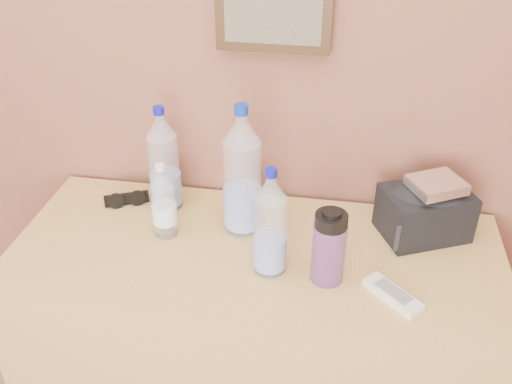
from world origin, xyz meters
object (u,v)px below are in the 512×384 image
Objects in this scene: pet_large_d at (270,227)px; pet_small at (164,204)px; dresser at (256,355)px; ac_remote at (393,295)px; sunglasses at (127,199)px; foil_packet at (437,185)px; pet_large_c at (242,177)px; pet_large_b at (164,164)px; nalgene_bottle at (329,247)px; toiletry_bag at (425,210)px.

pet_large_d is 1.34× the size of pet_small.
ac_remote reaches higher than dresser.
dresser is 5.98× the size of pet_small.
dresser is at bearing -44.47° from sunglasses.
dresser is 0.75m from foil_packet.
pet_large_c is 2.85× the size of foil_packet.
pet_large_b is 0.75m from foil_packet.
ac_remote is (0.77, -0.28, -0.01)m from sunglasses.
dresser is 3.51× the size of pet_large_c.
foil_packet is at bearing 27.33° from pet_large_d.
foil_packet is at bearing 8.79° from pet_small.
dresser is 0.55m from nalgene_bottle.
foil_packet is at bearing 40.34° from nalgene_bottle.
nalgene_bottle is (0.49, -0.25, -0.04)m from pet_large_b.
pet_large_c is at bearing -17.13° from pet_large_b.
foil_packet is at bearing 113.15° from ac_remote.
nalgene_bottle reaches higher than sunglasses.
foil_packet reaches higher than ac_remote.
dresser is at bearing -6.52° from pet_small.
pet_large_c reaches higher than foil_packet.
foil_packet is at bearing -63.62° from toiletry_bag.
pet_large_c is at bearing 144.57° from nalgene_bottle.
ac_remote is (0.35, -0.13, 0.42)m from dresser.
pet_large_d is 1.32× the size of toiletry_bag.
sunglasses is (-0.47, 0.22, -0.11)m from pet_large_d.
nalgene_bottle is 1.54× the size of sunglasses.
pet_large_d reaches higher than ac_remote.
foil_packet reaches higher than dresser.
nalgene_bottle is at bearing -14.01° from pet_small.
pet_large_c is 0.22m from pet_small.
pet_small is at bearing 173.48° from dresser.
pet_small reaches higher than foil_packet.
ac_remote is 1.17× the size of foil_packet.
pet_large_d is 0.45m from toiletry_bag.
ac_remote is (0.31, -0.06, -0.12)m from pet_large_d.
pet_large_b is at bearing 145.24° from pet_large_d.
pet_small is (-0.20, -0.06, -0.07)m from pet_large_c.
toiletry_bag is at bearing 116.62° from ac_remote.
sunglasses is 1.00× the size of foil_packet.
dresser is 0.55m from pet_large_d.
pet_large_b reaches higher than pet_large_d.
sunglasses reaches higher than ac_remote.
pet_small reaches higher than ac_remote.
sunglasses is at bearing 142.45° from pet_small.
pet_large_d is 0.53m from sunglasses.
ac_remote is (0.65, -0.30, -0.13)m from pet_large_b.
pet_large_b is at bearing -160.87° from ac_remote.
pet_large_d is at bearing -56.07° from dresser.
sunglasses is at bearing 154.26° from pet_large_d.
pet_large_b reaches higher than foil_packet.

